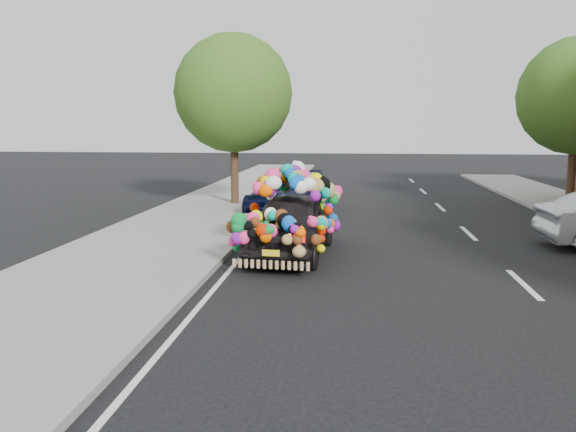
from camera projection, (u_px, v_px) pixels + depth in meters
name	position (u px, v px, depth m)	size (l,w,h in m)	color
ground	(328.00, 278.00, 10.74)	(100.00, 100.00, 0.00)	black
sidewalk	(113.00, 269.00, 11.21)	(4.00, 60.00, 0.12)	gray
kerb	(208.00, 272.00, 11.00)	(0.15, 60.00, 0.13)	gray
lane_markings	(523.00, 284.00, 10.34)	(6.00, 50.00, 0.01)	silver
tree_near_sidewalk	(233.00, 94.00, 19.85)	(4.20, 4.20, 6.13)	#332114
plush_art_car	(291.00, 209.00, 12.64)	(2.31, 4.37, 2.02)	black
navy_sedan	(286.00, 193.00, 18.97)	(1.84, 4.53, 1.31)	black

